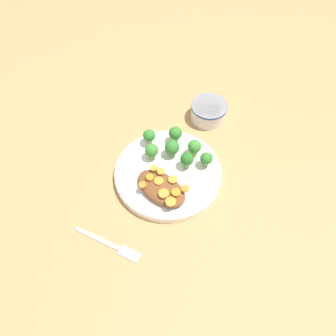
% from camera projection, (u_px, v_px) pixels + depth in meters
% --- Properties ---
extents(ground_plane, '(4.00, 4.00, 0.00)m').
position_uv_depth(ground_plane, '(168.00, 176.00, 0.87)').
color(ground_plane, tan).
extents(plate, '(0.28, 0.28, 0.03)m').
position_uv_depth(plate, '(168.00, 173.00, 0.86)').
color(plate, white).
rests_on(plate, ground_plane).
extents(dip_bowl, '(0.11, 0.11, 0.05)m').
position_uv_depth(dip_bowl, '(208.00, 111.00, 0.97)').
color(dip_bowl, silver).
rests_on(dip_bowl, ground_plane).
extents(stew_mound, '(0.14, 0.08, 0.03)m').
position_uv_depth(stew_mound, '(161.00, 188.00, 0.81)').
color(stew_mound, brown).
rests_on(stew_mound, plate).
extents(broccoli_floret_0, '(0.03, 0.03, 0.05)m').
position_uv_depth(broccoli_floret_0, '(149.00, 136.00, 0.89)').
color(broccoli_floret_0, '#7FA85B').
rests_on(broccoli_floret_0, plate).
extents(broccoli_floret_1, '(0.04, 0.04, 0.05)m').
position_uv_depth(broccoli_floret_1, '(172.00, 148.00, 0.86)').
color(broccoli_floret_1, '#759E51').
rests_on(broccoli_floret_1, plate).
extents(broccoli_floret_2, '(0.03, 0.03, 0.05)m').
position_uv_depth(broccoli_floret_2, '(206.00, 159.00, 0.84)').
color(broccoli_floret_2, '#7FA85B').
rests_on(broccoli_floret_2, plate).
extents(broccoli_floret_3, '(0.04, 0.04, 0.05)m').
position_uv_depth(broccoli_floret_3, '(194.00, 147.00, 0.87)').
color(broccoli_floret_3, '#7FA85B').
rests_on(broccoli_floret_3, plate).
extents(broccoli_floret_4, '(0.04, 0.04, 0.05)m').
position_uv_depth(broccoli_floret_4, '(152.00, 151.00, 0.86)').
color(broccoli_floret_4, '#7FA85B').
rests_on(broccoli_floret_4, plate).
extents(broccoli_floret_5, '(0.04, 0.04, 0.05)m').
position_uv_depth(broccoli_floret_5, '(175.00, 134.00, 0.89)').
color(broccoli_floret_5, '#7FA85B').
rests_on(broccoli_floret_5, plate).
extents(broccoli_floret_6, '(0.03, 0.03, 0.05)m').
position_uv_depth(broccoli_floret_6, '(187.00, 159.00, 0.84)').
color(broccoli_floret_6, '#7FA85B').
rests_on(broccoli_floret_6, plate).
extents(carrot_slice_0, '(0.02, 0.02, 0.01)m').
position_uv_depth(carrot_slice_0, '(150.00, 177.00, 0.81)').
color(carrot_slice_0, orange).
rests_on(carrot_slice_0, stew_mound).
extents(carrot_slice_1, '(0.02, 0.02, 0.01)m').
position_uv_depth(carrot_slice_1, '(173.00, 180.00, 0.81)').
color(carrot_slice_1, orange).
rests_on(carrot_slice_1, stew_mound).
extents(carrot_slice_2, '(0.02, 0.02, 0.01)m').
position_uv_depth(carrot_slice_2, '(176.00, 192.00, 0.79)').
color(carrot_slice_2, orange).
rests_on(carrot_slice_2, stew_mound).
extents(carrot_slice_3, '(0.02, 0.02, 0.00)m').
position_uv_depth(carrot_slice_3, '(159.00, 181.00, 0.81)').
color(carrot_slice_3, orange).
rests_on(carrot_slice_3, stew_mound).
extents(carrot_slice_4, '(0.02, 0.02, 0.01)m').
position_uv_depth(carrot_slice_4, '(143.00, 185.00, 0.80)').
color(carrot_slice_4, orange).
rests_on(carrot_slice_4, stew_mound).
extents(carrot_slice_5, '(0.03, 0.03, 0.01)m').
position_uv_depth(carrot_slice_5, '(164.00, 193.00, 0.78)').
color(carrot_slice_5, orange).
rests_on(carrot_slice_5, stew_mound).
extents(carrot_slice_6, '(0.03, 0.03, 0.01)m').
position_uv_depth(carrot_slice_6, '(171.00, 202.00, 0.77)').
color(carrot_slice_6, orange).
rests_on(carrot_slice_6, stew_mound).
extents(carrot_slice_7, '(0.02, 0.02, 0.01)m').
position_uv_depth(carrot_slice_7, '(154.00, 168.00, 0.83)').
color(carrot_slice_7, orange).
rests_on(carrot_slice_7, stew_mound).
extents(carrot_slice_8, '(0.02, 0.02, 0.01)m').
position_uv_depth(carrot_slice_8, '(162.00, 172.00, 0.82)').
color(carrot_slice_8, orange).
rests_on(carrot_slice_8, stew_mound).
extents(carrot_slice_9, '(0.02, 0.02, 0.01)m').
position_uv_depth(carrot_slice_9, '(185.00, 189.00, 0.79)').
color(carrot_slice_9, orange).
rests_on(carrot_slice_9, stew_mound).
extents(fork, '(0.17, 0.06, 0.01)m').
position_uv_depth(fork, '(113.00, 246.00, 0.76)').
color(fork, '#B6B6B6').
rests_on(fork, ground_plane).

